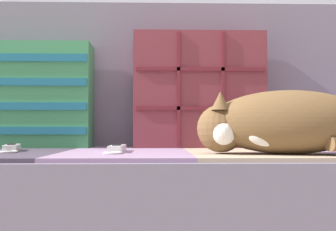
# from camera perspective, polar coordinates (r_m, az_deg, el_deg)

# --- Properties ---
(couch) EXTENTS (2.18, 0.80, 0.43)m
(couch) POSITION_cam_1_polar(r_m,az_deg,el_deg) (1.29, 2.42, -14.43)
(couch) COLOR brown
(couch) RESTS_ON ground_plane
(sofa_backrest) EXTENTS (2.13, 0.14, 0.52)m
(sofa_backrest) POSITION_cam_1_polar(r_m,az_deg,el_deg) (1.60, 1.56, 5.27)
(sofa_backrest) COLOR slate
(sofa_backrest) RESTS_ON couch
(throw_pillow_quilted) EXTENTS (0.44, 0.14, 0.39)m
(throw_pillow_quilted) POSITION_cam_1_polar(r_m,az_deg,el_deg) (1.45, 4.19, 3.40)
(throw_pillow_quilted) COLOR brown
(throw_pillow_quilted) RESTS_ON couch
(throw_pillow_striped) EXTENTS (0.47, 0.14, 0.35)m
(throw_pillow_striped) POSITION_cam_1_polar(r_m,az_deg,el_deg) (1.51, -19.13, 2.57)
(throw_pillow_striped) COLOR #3D8956
(throw_pillow_striped) RESTS_ON couch
(sleeping_cat) EXTENTS (0.46, 0.24, 0.16)m
(sleeping_cat) POSITION_cam_1_polar(r_m,az_deg,el_deg) (1.07, 14.57, -1.05)
(sleeping_cat) COLOR brown
(sleeping_cat) RESTS_ON couch
(game_remote_near) EXTENTS (0.09, 0.20, 0.02)m
(game_remote_near) POSITION_cam_1_polar(r_m,az_deg,el_deg) (1.27, -20.41, -4.14)
(game_remote_near) COLOR white
(game_remote_near) RESTS_ON couch
(game_remote_far) EXTENTS (0.05, 0.20, 0.02)m
(game_remote_far) POSITION_cam_1_polar(r_m,az_deg,el_deg) (1.15, -6.92, -4.49)
(game_remote_far) COLOR white
(game_remote_far) RESTS_ON couch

